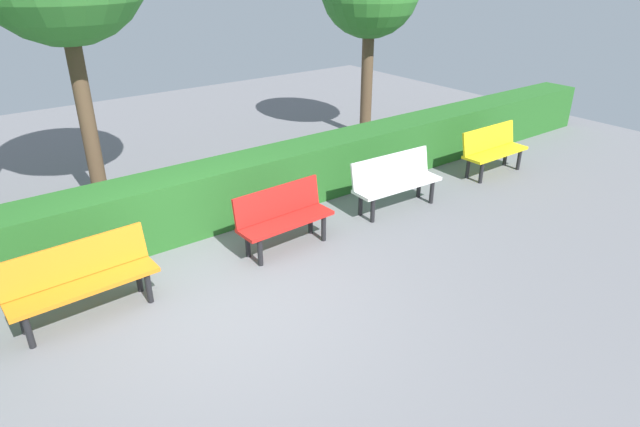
{
  "coord_description": "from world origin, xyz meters",
  "views": [
    {
      "loc": [
        2.36,
        4.84,
        3.69
      ],
      "look_at": [
        -1.56,
        -0.38,
        0.55
      ],
      "focal_mm": 30.27,
      "sensor_mm": 36.0,
      "label": 1
    }
  ],
  "objects_px": {
    "bench_white": "(395,179)",
    "bench_orange": "(81,278)",
    "bench_red": "(283,215)",
    "bench_yellow": "(493,148)"
  },
  "relations": [
    {
      "from": "bench_white",
      "to": "bench_orange",
      "type": "distance_m",
      "value": 4.79
    },
    {
      "from": "bench_white",
      "to": "bench_orange",
      "type": "xyz_separation_m",
      "value": [
        4.79,
        0.0,
        0.0
      ]
    },
    {
      "from": "bench_red",
      "to": "bench_orange",
      "type": "bearing_deg",
      "value": -2.67
    },
    {
      "from": "bench_yellow",
      "to": "bench_white",
      "type": "xyz_separation_m",
      "value": [
        2.52,
        0.03,
        0.0
      ]
    },
    {
      "from": "bench_yellow",
      "to": "bench_orange",
      "type": "height_order",
      "value": "same"
    },
    {
      "from": "bench_yellow",
      "to": "bench_orange",
      "type": "xyz_separation_m",
      "value": [
        7.31,
        0.04,
        0.0
      ]
    },
    {
      "from": "bench_red",
      "to": "bench_orange",
      "type": "xyz_separation_m",
      "value": [
        2.65,
        -0.01,
        0.0
      ]
    },
    {
      "from": "bench_white",
      "to": "bench_yellow",
      "type": "bearing_deg",
      "value": -176.42
    },
    {
      "from": "bench_red",
      "to": "bench_white",
      "type": "bearing_deg",
      "value": 178.11
    },
    {
      "from": "bench_yellow",
      "to": "bench_white",
      "type": "distance_m",
      "value": 2.52
    }
  ]
}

